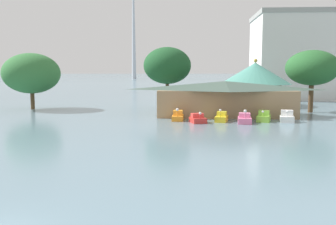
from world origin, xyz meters
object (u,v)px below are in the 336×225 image
Objects in this scene: boathouse at (225,98)px; green_roof_pavilion at (255,81)px; pedal_boat_red at (198,119)px; shoreline_tree_right at (312,68)px; pedal_boat_yellow at (222,118)px; shoreline_tree_tall_left at (31,73)px; pedal_boat_pink at (245,119)px; pedal_boat_white at (287,117)px; shoreline_tree_mid at (167,66)px; background_building_block at (308,56)px; pedal_boat_lime at (264,117)px; pedal_boat_orange at (178,116)px.

green_roof_pavilion is (7.01, 16.18, 2.01)m from boathouse.
shoreline_tree_right reaches higher than pedal_boat_red.
pedal_boat_yellow is 0.14× the size of boathouse.
shoreline_tree_tall_left is at bearing 167.97° from boathouse.
pedal_boat_pink is 1.22× the size of pedal_boat_white.
pedal_boat_yellow is 17.13m from shoreline_tree_mid.
shoreline_tree_tall_left is at bearing -107.06° from pedal_boat_pink.
pedal_boat_pink is at bearing -102.58° from green_roof_pavilion.
shoreline_tree_mid is at bearing -137.43° from pedal_boat_yellow.
background_building_block is at bearing 171.23° from pedal_boat_white.
pedal_boat_lime is 22.50m from green_roof_pavilion.
shoreline_tree_right is (22.52, -2.30, -0.40)m from shoreline_tree_mid.
pedal_boat_pink is 1.00× the size of pedal_boat_lime.
shoreline_tree_right is at bearing 142.35° from pedal_boat_pink.
pedal_boat_red is 0.13× the size of boathouse.
pedal_boat_red is 22.69m from shoreline_tree_right.
pedal_boat_orange is at bearing -85.82° from pedal_boat_yellow.
boathouse is 17.75m from green_roof_pavilion.
background_building_block is at bearing 27.28° from shoreline_tree_tall_left.
shoreline_tree_right is at bearing 156.53° from pedal_boat_lime.
shoreline_tree_right reaches higher than pedal_boat_lime.
pedal_boat_white is 14.37m from shoreline_tree_right.
green_roof_pavilion is (-0.20, 22.32, 4.01)m from pedal_boat_white.
shoreline_tree_mid is at bearing 140.24° from boathouse.
pedal_boat_white is at bearing 100.20° from pedal_boat_lime.
pedal_boat_yellow is 5.42m from pedal_boat_lime.
boathouse reaches higher than pedal_boat_yellow.
pedal_boat_red is 5.78m from pedal_boat_pink.
pedal_boat_pink is 0.30× the size of shoreline_tree_mid.
boathouse reaches higher than pedal_boat_lime.
pedal_boat_pink is (8.33, -2.00, -0.01)m from pedal_boat_orange.
green_roof_pavilion reaches higher than pedal_boat_lime.
pedal_boat_pink is at bearing -76.94° from boathouse.
background_building_block reaches higher than pedal_boat_yellow.
pedal_boat_orange is 0.23× the size of green_roof_pavilion.
boathouse is at bearing -39.76° from shoreline_tree_mid.
pedal_boat_orange is at bearing -26.08° from shoreline_tree_tall_left.
pedal_boat_pink reaches higher than pedal_boat_lime.
pedal_boat_red is 26.53m from green_roof_pavilion.
pedal_boat_orange is 0.98× the size of pedal_boat_lime.
pedal_boat_white is 9.68m from boathouse.
shoreline_tree_right is at bearing 140.47° from pedal_boat_yellow.
pedal_boat_red is (2.55, -2.10, -0.05)m from pedal_boat_orange.
pedal_boat_lime is at bearing 89.26° from pedal_boat_orange.
pedal_boat_orange is 1.15× the size of pedal_boat_red.
background_building_block is at bearing 41.15° from shoreline_tree_mid.
pedal_boat_pink reaches higher than pedal_boat_red.
pedal_boat_pink is at bearing -115.96° from background_building_block.
pedal_boat_lime is at bearing 84.82° from pedal_boat_red.
shoreline_tree_right is (11.97, 12.52, 6.37)m from pedal_boat_pink.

